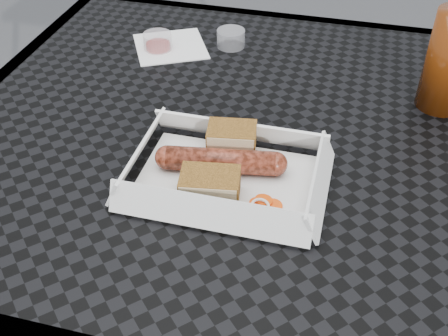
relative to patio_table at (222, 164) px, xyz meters
name	(u,v)px	position (x,y,z in m)	size (l,w,h in m)	color
patio_table	(222,164)	(0.00, 0.00, 0.00)	(0.80, 0.80, 0.74)	black
food_tray	(226,180)	(0.04, -0.12, 0.08)	(0.22, 0.15, 0.00)	white
bratwurst	(221,161)	(0.03, -0.11, 0.10)	(0.17, 0.05, 0.03)	maroon
bread_near	(232,140)	(0.03, -0.07, 0.10)	(0.06, 0.05, 0.04)	brown
bread_far	(210,186)	(0.03, -0.16, 0.10)	(0.07, 0.05, 0.04)	brown
veg_garnish	(265,210)	(0.10, -0.17, 0.08)	(0.03, 0.03, 0.00)	#F84D0A
napkin	(170,46)	(-0.15, 0.21, 0.08)	(0.12, 0.12, 0.00)	white
condiment_cup_sauce	(158,42)	(-0.17, 0.19, 0.09)	(0.05, 0.05, 0.03)	maroon
condiment_cup_empty	(231,38)	(-0.05, 0.24, 0.09)	(0.05, 0.05, 0.03)	silver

